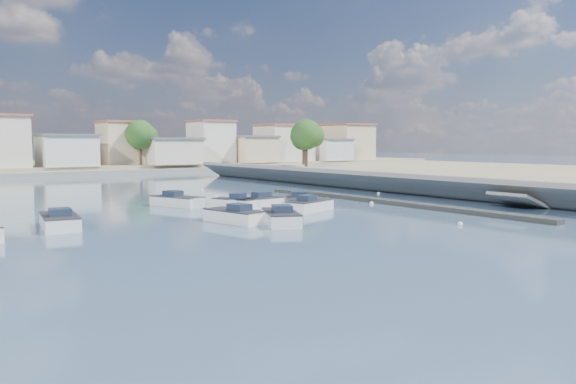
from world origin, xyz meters
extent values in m
plane|color=#2D425A|center=(0.00, 40.00, 0.00)|extent=(400.00, 400.00, 0.00)
cube|color=slate|center=(18.50, 13.00, 0.90)|extent=(5.00, 90.00, 1.80)
cube|color=slate|center=(14.15, 13.00, 0.90)|extent=(4.17, 90.00, 2.86)
cube|color=slate|center=(14.00, 4.00, 0.40)|extent=(5.31, 3.50, 1.94)
cube|color=black|center=(7.00, 10.00, 0.17)|extent=(1.00, 26.00, 0.35)
cube|color=black|center=(6.50, 24.00, 0.15)|extent=(2.00, 8.05, 0.30)
cube|color=gray|center=(0.00, 92.00, 0.70)|extent=(160.00, 40.00, 1.40)
cube|color=slate|center=(0.00, 71.00, 0.40)|extent=(160.00, 2.50, 0.80)
cube|color=silver|center=(-4.00, 76.00, 3.90)|extent=(8.50, 8.50, 5.00)
cube|color=#595960|center=(-4.00, 76.00, 6.58)|extent=(9.01, 9.01, 0.35)
cube|color=#D0B88F|center=(6.00, 79.00, 5.15)|extent=(6.50, 7.50, 7.50)
cube|color=#99513D|center=(6.00, 79.00, 9.08)|extent=(6.89, 7.95, 0.35)
cube|color=beige|center=(14.00, 75.00, 3.65)|extent=(9.50, 9.00, 4.50)
cube|color=#595960|center=(14.00, 75.00, 6.08)|extent=(10.07, 9.54, 0.35)
cube|color=silver|center=(24.00, 78.00, 5.40)|extent=(7.00, 8.00, 8.00)
cube|color=#99513D|center=(24.00, 78.00, 9.58)|extent=(7.42, 8.48, 0.35)
cube|color=#D0B88F|center=(32.00, 76.00, 3.90)|extent=(8.00, 9.00, 5.00)
cube|color=#595960|center=(32.00, 76.00, 6.58)|extent=(8.48, 9.54, 0.35)
cube|color=beige|center=(41.00, 77.00, 5.15)|extent=(10.50, 8.50, 7.50)
cube|color=#99513D|center=(41.00, 77.00, 9.08)|extent=(11.13, 9.01, 0.35)
cube|color=silver|center=(52.00, 75.00, 3.65)|extent=(7.50, 7.50, 4.50)
cube|color=#595960|center=(52.00, 75.00, 6.08)|extent=(7.95, 7.95, 0.35)
cube|color=#D0B88F|center=(60.00, 78.00, 5.40)|extent=(9.00, 9.50, 8.00)
cube|color=#99513D|center=(60.00, 78.00, 9.58)|extent=(9.54, 10.07, 0.35)
cylinder|color=#38281E|center=(-12.00, 78.00, 2.86)|extent=(0.44, 0.44, 2.93)
sphere|color=#1D4216|center=(-12.00, 78.00, 5.75)|extent=(4.16, 4.16, 4.16)
sphere|color=#1D4216|center=(-11.22, 77.48, 5.56)|extent=(3.12, 3.12, 3.12)
sphere|color=#1D4216|center=(-12.65, 78.39, 5.88)|extent=(2.86, 2.86, 2.86)
cylinder|color=#38281E|center=(8.00, 74.00, 3.20)|extent=(0.44, 0.44, 3.60)
sphere|color=#1D4216|center=(8.00, 74.00, 6.76)|extent=(5.12, 5.12, 5.12)
sphere|color=#1D4216|center=(8.96, 73.36, 6.52)|extent=(3.84, 3.84, 3.84)
sphere|color=#1D4216|center=(7.20, 74.48, 6.92)|extent=(3.52, 3.52, 3.52)
cylinder|color=#38281E|center=(24.00, 77.00, 2.97)|extent=(0.44, 0.44, 3.15)
sphere|color=#1D4216|center=(24.00, 77.00, 6.09)|extent=(4.48, 4.48, 4.48)
sphere|color=#1D4216|center=(24.84, 76.44, 5.88)|extent=(3.36, 3.36, 3.36)
sphere|color=#1D4216|center=(23.30, 77.42, 6.23)|extent=(3.08, 3.08, 3.08)
cylinder|color=#38281E|center=(40.00, 76.00, 2.75)|extent=(0.44, 0.44, 2.70)
sphere|color=#1D4216|center=(40.00, 76.00, 5.42)|extent=(3.84, 3.84, 3.84)
sphere|color=#1D4216|center=(40.72, 75.52, 5.24)|extent=(2.88, 2.88, 2.88)
sphere|color=#1D4216|center=(39.40, 76.36, 5.54)|extent=(2.64, 2.64, 2.64)
cylinder|color=#38281E|center=(22.00, 44.00, 3.38)|extent=(0.44, 0.44, 3.15)
sphere|color=#1D4216|center=(22.00, 44.00, 6.49)|extent=(4.48, 4.48, 4.48)
sphere|color=#1D4216|center=(22.84, 43.44, 6.28)|extent=(3.36, 3.36, 3.36)
sphere|color=#1D4216|center=(21.30, 44.42, 6.63)|extent=(3.08, 3.08, 3.08)
cylinder|color=#38281E|center=(26.00, 50.00, 3.26)|extent=(0.44, 0.44, 2.93)
sphere|color=#1D4216|center=(26.00, 50.00, 6.15)|extent=(4.16, 4.16, 4.16)
sphere|color=#1D4216|center=(26.78, 49.48, 5.96)|extent=(3.12, 3.12, 3.12)
sphere|color=#1D4216|center=(25.35, 50.39, 6.29)|extent=(2.86, 2.86, 2.86)
cube|color=silver|center=(-9.51, 10.25, 0.30)|extent=(2.68, 4.81, 1.00)
cube|color=silver|center=(-9.91, 12.16, 0.30)|extent=(1.74, 1.74, 1.00)
cube|color=#262628|center=(-9.51, 10.25, 0.80)|extent=(2.71, 4.82, 0.08)
cube|color=#1D273A|center=(-9.41, 9.80, 1.04)|extent=(1.36, 1.56, 0.48)
cube|color=silver|center=(-7.42, 7.88, 0.30)|extent=(3.80, 5.14, 1.00)
cube|color=silver|center=(-6.54, 9.72, 0.30)|extent=(1.74, 1.74, 1.00)
cube|color=#262628|center=(-7.42, 7.88, 0.80)|extent=(3.84, 5.16, 0.08)
cube|color=#1D273A|center=(-7.63, 7.45, 1.04)|extent=(1.70, 1.81, 0.48)
cube|color=silver|center=(-3.82, 16.55, 0.30)|extent=(4.52, 1.93, 1.00)
cube|color=silver|center=(-5.73, 16.44, 0.30)|extent=(1.68, 1.68, 1.00)
cube|color=#262628|center=(-3.82, 16.55, 0.80)|extent=(4.52, 1.97, 0.08)
cube|color=#1D273A|center=(-3.38, 16.58, 1.04)|extent=(1.39, 1.12, 0.48)
cube|color=silver|center=(-0.87, 14.73, 0.30)|extent=(4.58, 5.30, 1.00)
cube|color=silver|center=(-2.11, 12.98, 0.30)|extent=(1.68, 1.68, 1.00)
cube|color=#262628|center=(-0.87, 14.73, 0.80)|extent=(4.61, 5.32, 0.08)
cube|color=#1D273A|center=(-0.58, 15.15, 1.04)|extent=(1.91, 1.97, 0.48)
cube|color=silver|center=(-19.65, 14.38, 0.30)|extent=(2.65, 5.25, 1.00)
cube|color=silver|center=(-19.36, 16.51, 0.30)|extent=(1.97, 1.97, 1.00)
cube|color=#262628|center=(-19.65, 14.38, 0.80)|extent=(2.69, 5.26, 0.08)
cube|color=#1D273A|center=(-19.72, 13.88, 1.04)|extent=(1.43, 1.66, 0.48)
cube|color=silver|center=(-5.70, 16.97, 0.30)|extent=(2.64, 3.90, 1.00)
cube|color=silver|center=(-6.25, 18.42, 0.30)|extent=(1.35, 1.35, 1.00)
cube|color=#262628|center=(-5.70, 16.97, 0.80)|extent=(2.67, 3.91, 0.08)
cube|color=#1D273A|center=(-5.57, 16.63, 1.04)|extent=(1.23, 1.33, 0.48)
cube|color=silver|center=(-8.64, 21.44, 0.30)|extent=(3.32, 5.07, 1.00)
cube|color=silver|center=(-7.93, 19.52, 0.30)|extent=(1.68, 1.68, 1.00)
cube|color=#262628|center=(-8.64, 21.44, 0.80)|extent=(3.35, 5.08, 0.08)
cube|color=#1D273A|center=(-8.80, 21.89, 1.04)|extent=(1.53, 1.72, 0.48)
cube|color=silver|center=(-1.58, 12.38, 0.30)|extent=(4.71, 3.11, 1.00)
cube|color=silver|center=(0.19, 13.02, 0.30)|extent=(1.62, 1.62, 1.00)
cube|color=#262628|center=(-1.58, 12.38, 0.80)|extent=(4.72, 3.14, 0.08)
cube|color=#1D273A|center=(-1.99, 12.23, 1.04)|extent=(1.60, 1.45, 0.48)
sphere|color=silver|center=(1.69, 0.76, 0.05)|extent=(0.34, 0.34, 0.34)
sphere|color=silver|center=(5.79, 13.21, 0.05)|extent=(0.34, 0.34, 0.34)
sphere|color=silver|center=(13.00, 19.70, 0.05)|extent=(0.34, 0.34, 0.34)
sphere|color=silver|center=(-2.32, 26.39, 0.05)|extent=(0.34, 0.34, 0.34)
sphere|color=silver|center=(-0.21, 33.70, 0.05)|extent=(0.34, 0.34, 0.34)
camera|label=1|loc=(-27.99, -22.01, 5.27)|focal=35.00mm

